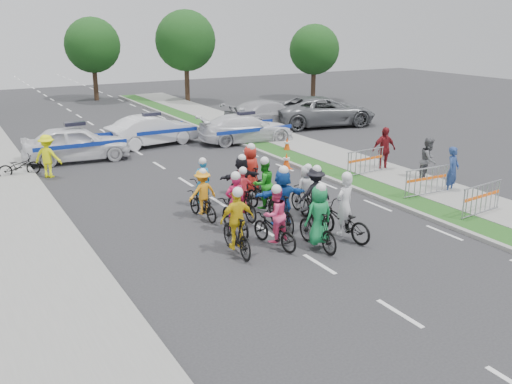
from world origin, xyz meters
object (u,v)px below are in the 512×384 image
rider_13 (250,176)px  police_car_2 (246,128)px  rider_5 (282,203)px  marshal_hiviz (48,156)px  rider_12 (202,191)px  civilian_sedan (269,114)px  parked_bike (19,166)px  tree_4 (92,45)px  rider_1 (318,223)px  spectator_2 (384,149)px  cone_1 (287,145)px  rider_9 (242,199)px  police_car_1 (152,131)px  police_car_0 (76,143)px  spectator_1 (428,160)px  rider_10 (202,199)px  rider_3 (237,228)px  spectator_0 (453,170)px  rider_6 (235,213)px  cone_0 (286,161)px  rider_8 (263,192)px  rider_2 (275,224)px  barrier_1 (426,183)px  barrier_0 (481,201)px  tree_1 (186,41)px  barrier_2 (365,163)px  civilian_suv (323,111)px  rider_4 (314,201)px  rider_7 (306,195)px

rider_13 → police_car_2: size_ratio=0.40×
rider_5 → marshal_hiviz: size_ratio=1.16×
rider_12 → civilian_sedan: bearing=-121.1°
parked_bike → tree_4: 22.90m
rider_1 → police_car_2: rider_1 is taller
spectator_2 → cone_1: size_ratio=2.69×
rider_9 → police_car_1: (1.30, 11.99, 0.08)m
police_car_0 → spectator_1: (11.22, -10.29, 0.07)m
rider_10 → tree_4: 29.73m
rider_1 → rider_3: rider_1 is taller
rider_9 → spectator_0: (8.06, -1.28, 0.19)m
civilian_sedan → spectator_0: spectator_0 is taller
rider_6 → cone_0: 7.87m
spectator_0 → tree_4: tree_4 is taller
police_car_2 → spectator_2: size_ratio=2.65×
rider_8 → spectator_1: rider_8 is taller
rider_1 → rider_12: rider_1 is taller
rider_2 → police_car_2: size_ratio=0.38×
rider_2 → cone_1: rider_2 is taller
rider_6 → rider_12: (0.20, 2.77, -0.06)m
barrier_1 → cone_1: barrier_1 is taller
police_car_0 → barrier_0: police_car_0 is taller
spectator_1 → barrier_1: bearing=-163.4°
police_car_2 → tree_4: tree_4 is taller
rider_12 → barrier_1: 7.98m
spectator_2 → rider_10: bearing=-162.8°
rider_10 → police_car_2: size_ratio=0.34×
tree_1 → cone_0: bearing=-101.8°
spectator_1 → rider_2: bearing=171.1°
rider_8 → barrier_2: bearing=-167.7°
rider_8 → civilian_suv: (11.13, 11.98, 0.16)m
rider_2 → civilian_suv: rider_2 is taller
rider_4 → rider_10: (-2.87, 2.10, -0.07)m
spectator_0 → barrier_1: spectator_0 is taller
police_car_2 → parked_bike: 11.34m
rider_1 → civilian_suv: rider_1 is taller
spectator_1 → barrier_1: spectator_1 is taller
rider_4 → rider_12: bearing=-46.8°
rider_7 → rider_8: bearing=-39.3°
rider_2 → rider_12: (-0.29, 4.23, -0.10)m
cone_0 → barrier_2: bearing=-50.0°
rider_3 → rider_7: bearing=-149.0°
rider_3 → marshal_hiviz: size_ratio=1.11×
spectator_1 → spectator_2: bearing=76.4°
rider_2 → civilian_sedan: bearing=-129.2°
rider_7 → civilian_suv: rider_7 is taller
rider_5 → rider_10: bearing=-42.3°
police_car_0 → barrier_2: (9.58, -8.49, -0.24)m
cone_0 → rider_4: bearing=-115.1°
rider_4 → rider_12: size_ratio=1.08×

